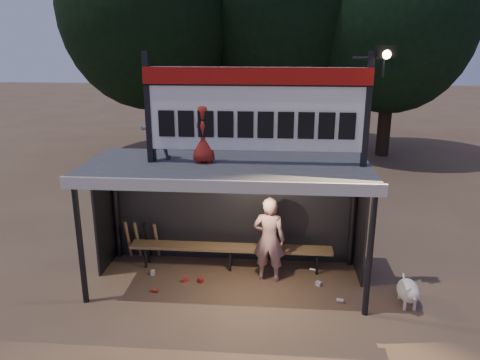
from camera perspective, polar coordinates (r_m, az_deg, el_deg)
name	(u,v)px	position (r m, az deg, el deg)	size (l,w,h in m)	color
ground	(228,282)	(9.07, -1.50, -12.27)	(80.00, 80.00, 0.00)	brown
player	(269,239)	(8.81, 3.56, -7.22)	(0.60, 0.40, 1.65)	silver
child_a	(155,129)	(8.52, -10.32, 6.11)	(0.53, 0.42, 1.10)	slate
child_b	(204,134)	(8.18, -4.45, 5.66)	(0.50, 0.33, 1.03)	#A72419
dugout_shelter	(228,185)	(8.56, -1.42, -0.62)	(5.10, 2.08, 2.32)	#3E3E40
scoreboard_assembly	(259,107)	(7.95, 2.36, 8.94)	(4.10, 0.27, 1.99)	black
bench	(231,248)	(9.36, -1.16, -8.32)	(4.00, 0.35, 0.48)	olive
tree_left	(147,7)	(18.56, -11.26, 19.96)	(6.46, 6.46, 9.27)	black
tree_right	(394,16)	(18.85, 18.26, 18.43)	(6.08, 6.08, 8.72)	black
dog	(409,291)	(8.71, 19.87, -12.62)	(0.36, 0.81, 0.49)	white
bats	(142,240)	(9.95, -11.81, -7.14)	(0.68, 0.35, 0.84)	#966D46
litter	(236,282)	(8.98, -0.47, -12.32)	(3.63, 1.20, 0.08)	red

